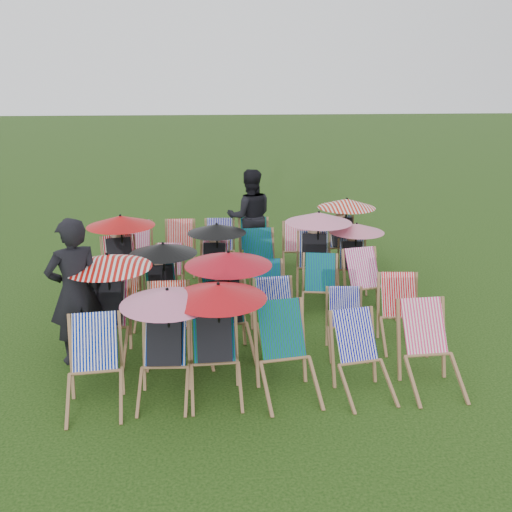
{
  "coord_description": "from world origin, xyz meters",
  "views": [
    {
      "loc": [
        -0.55,
        -8.21,
        3.64
      ],
      "look_at": [
        0.19,
        0.43,
        0.9
      ],
      "focal_mm": 40.0,
      "sensor_mm": 36.0,
      "label": 1
    }
  ],
  "objects": [
    {
      "name": "deckchair_0",
      "position": [
        -1.89,
        -2.29,
        0.49
      ],
      "size": [
        0.73,
        0.96,
        0.98
      ],
      "rotation": [
        0.0,
        0.0,
        0.09
      ],
      "color": "#8F6643",
      "rests_on": "ground"
    },
    {
      "name": "deckchair_17",
      "position": [
        1.97,
        0.1,
        0.49
      ],
      "size": [
        0.8,
        1.0,
        0.97
      ],
      "rotation": [
        0.0,
        0.0,
        0.19
      ],
      "color": "#8F6643",
      "rests_on": "ground"
    },
    {
      "name": "deckchair_6",
      "position": [
        -1.95,
        -0.99,
        0.73
      ],
      "size": [
        1.17,
        1.23,
        1.39
      ],
      "rotation": [
        0.0,
        0.0,
        -0.05
      ],
      "color": "#8F6643",
      "rests_on": "ground"
    },
    {
      "name": "deckchair_20",
      "position": [
        -0.46,
        1.26,
        0.64
      ],
      "size": [
        1.02,
        1.08,
        1.21
      ],
      "rotation": [
        0.0,
        0.0,
        -0.11
      ],
      "color": "#8F6643",
      "rests_on": "ground"
    },
    {
      "name": "deckchair_26",
      "position": [
        -0.35,
        2.41,
        0.48
      ],
      "size": [
        0.67,
        0.9,
        0.95
      ],
      "rotation": [
        0.0,
        0.0,
        -0.04
      ],
      "color": "#8F6643",
      "rests_on": "ground"
    },
    {
      "name": "deckchair_28",
      "position": [
        1.15,
        2.28,
        0.45
      ],
      "size": [
        0.67,
        0.88,
        0.9
      ],
      "rotation": [
        0.0,
        0.0,
        -0.1
      ],
      "color": "#8F6643",
      "rests_on": "ground"
    },
    {
      "name": "deckchair_12",
      "position": [
        -1.9,
        0.01,
        0.41
      ],
      "size": [
        0.59,
        0.79,
        0.81
      ],
      "rotation": [
        0.0,
        0.0,
        -0.08
      ],
      "color": "#8F6643",
      "rests_on": "ground"
    },
    {
      "name": "deckchair_11",
      "position": [
        2.12,
        -1.03,
        0.47
      ],
      "size": [
        0.7,
        0.91,
        0.93
      ],
      "rotation": [
        0.0,
        0.0,
        -0.1
      ],
      "color": "#8F6643",
      "rests_on": "ground"
    },
    {
      "name": "deckchair_25",
      "position": [
        -1.12,
        2.41,
        0.48
      ],
      "size": [
        0.65,
        0.89,
        0.95
      ],
      "rotation": [
        0.0,
        0.0,
        -0.02
      ],
      "color": "#8F6643",
      "rests_on": "ground"
    },
    {
      "name": "deckchair_8",
      "position": [
        -0.32,
        -1.05,
        0.74
      ],
      "size": [
        1.18,
        1.28,
        1.4
      ],
      "rotation": [
        0.0,
        0.0,
        0.18
      ],
      "color": "#8F6643",
      "rests_on": "ground"
    },
    {
      "name": "deckchair_29",
      "position": [
        2.12,
        2.47,
        0.71
      ],
      "size": [
        1.14,
        1.19,
        1.35
      ],
      "rotation": [
        0.0,
        0.0,
        0.03
      ],
      "color": "#8F6643",
      "rests_on": "ground"
    },
    {
      "name": "deckchair_15",
      "position": [
        0.33,
        -0.01,
        0.43
      ],
      "size": [
        0.6,
        0.82,
        0.87
      ],
      "rotation": [
        0.0,
        0.0,
        -0.03
      ],
      "color": "#8F6643",
      "rests_on": "ground"
    },
    {
      "name": "deckchair_7",
      "position": [
        -1.12,
        -1.13,
        0.47
      ],
      "size": [
        0.64,
        0.88,
        0.94
      ],
      "rotation": [
        0.0,
        0.0,
        0.02
      ],
      "color": "#8F6643",
      "rests_on": "ground"
    },
    {
      "name": "deckchair_23",
      "position": [
        2.0,
        1.27,
        0.61
      ],
      "size": [
        0.98,
        1.04,
        1.16
      ],
      "rotation": [
        0.0,
        0.0,
        -0.18
      ],
      "color": "#8F6643",
      "rests_on": "ground"
    },
    {
      "name": "deckchair_22",
      "position": [
        1.31,
        1.24,
        0.73
      ],
      "size": [
        1.16,
        1.24,
        1.38
      ],
      "rotation": [
        0.0,
        0.0,
        -0.15
      ],
      "color": "#8F6643",
      "rests_on": "ground"
    },
    {
      "name": "deckchair_3",
      "position": [
        0.34,
        -2.21,
        0.51
      ],
      "size": [
        0.81,
        1.03,
        1.03
      ],
      "rotation": [
        0.0,
        0.0,
        0.14
      ],
      "color": "#8F6643",
      "rests_on": "ground"
    },
    {
      "name": "person_left",
      "position": [
        -2.3,
        -1.14,
        0.98
      ],
      "size": [
        0.85,
        0.76,
        1.96
      ],
      "primitive_type": "imported",
      "rotation": [
        0.0,
        0.0,
        3.65
      ],
      "color": "black",
      "rests_on": "ground"
    },
    {
      "name": "deckchair_2",
      "position": [
        -0.5,
        -2.12,
        0.71
      ],
      "size": [
        1.13,
        1.19,
        1.35
      ],
      "rotation": [
        0.0,
        0.0,
        0.03
      ],
      "color": "#8F6643",
      "rests_on": "ground"
    },
    {
      "name": "deckchair_9",
      "position": [
        0.38,
        -1.03,
        0.46
      ],
      "size": [
        0.69,
        0.9,
        0.92
      ],
      "rotation": [
        0.0,
        0.0,
        0.1
      ],
      "color": "#8F6643",
      "rests_on": "ground"
    },
    {
      "name": "deckchair_18",
      "position": [
        -2.07,
        1.28,
        0.73
      ],
      "size": [
        1.16,
        1.27,
        1.38
      ],
      "rotation": [
        0.0,
        0.0,
        0.21
      ],
      "color": "#8F6643",
      "rests_on": "ground"
    },
    {
      "name": "person_rear",
      "position": [
        0.28,
        2.88,
        0.95
      ],
      "size": [
        0.96,
        0.76,
        1.91
      ],
      "primitive_type": "imported",
      "rotation": [
        0.0,
        0.0,
        3.18
      ],
      "color": "black",
      "rests_on": "ground"
    },
    {
      "name": "deckchair_4",
      "position": [
        1.23,
        -2.28,
        0.46
      ],
      "size": [
        0.75,
        0.94,
        0.93
      ],
      "rotation": [
        0.0,
        0.0,
        0.17
      ],
      "color": "#8F6643",
      "rests_on": "ground"
    },
    {
      "name": "ground",
      "position": [
        0.0,
        0.0,
        0.0
      ],
      "size": [
        100.0,
        100.0,
        0.0
      ],
      "primitive_type": "plane",
      "color": "black",
      "rests_on": "ground"
    },
    {
      "name": "deckchair_1",
      "position": [
        -1.09,
        -2.14,
        0.69
      ],
      "size": [
        1.1,
        1.15,
        1.31
      ],
      "rotation": [
        0.0,
        0.0,
        -0.05
      ],
      "color": "#8F6643",
      "rests_on": "ground"
    },
    {
      "name": "deckchair_24",
      "position": [
        -1.95,
        2.35,
        0.48
      ],
      "size": [
        0.64,
        0.89,
        0.96
      ],
      "rotation": [
        0.0,
        0.0,
        0.01
      ],
      "color": "#8F6643",
      "rests_on": "ground"
    },
    {
      "name": "deckchair_5",
      "position": [
        2.09,
        -2.22,
        0.5
      ],
      "size": [
        0.7,
        0.95,
        1.0
      ],
      "rotation": [
        0.0,
        0.0,
        0.05
      ],
      "color": "#8F6643",
      "rests_on": "ground"
    },
    {
      "name": "deckchair_27",
      "position": [
        0.33,
        2.37,
        0.48
      ],
      "size": [
        0.67,
        0.92,
        0.97
      ],
      "rotation": [
        0.0,
        0.0,
        -0.04
      ],
      "color": "#8F6643",
      "rests_on": "ground"
    },
    {
      "name": "deckchair_10",
      "position": [
        1.3,
        -1.19,
        0.41
      ],
      "size": [
        0.6,
        0.8,
        0.82
      ],
      "rotation": [
        0.0,
        0.0,
        -0.09
      ],
      "color": "#8F6643",
      "rests_on": "ground"
    },
    {
      "name": "deckchair_19",
      "position": [
        -1.27,
        1.2,
        0.41
      ],
      "size": [
        0.61,
        0.8,
        0.83
      ],
      "rotation": [
        0.0,
        0.0,
        -0.08
      ],
      "color": "#8F6643",
      "rests_on": "ground"
    },
    {
      "name": "deckchair_21",
      "position": [
        0.34,
        1.27,
        0.51
      ],
      "size": [
        0.74,
        0.99,
        1.02
      ],
      "rotation": [
        0.0,
        0.0,
        0.07
      ],
      "color": "#8F6643",
      "rests_on": "ground"
    },
    {
      "name": "deckchair_14",
      "position": [
        -0.33,
        0.12,
        0.45
      ],
      "size": [
        0.68,
        0.88,
        0.9
      ],
      "rotation": [
        0.0,
        0.0,
        0.11
      ],
      "color": "#8F6643",
      "rests_on": "ground"
    },
    {
      "name": "deckchair_16",
      "position": [
        1.17,
        0.07,
        0.46
      ],
      "size": [
        0.74,
        0.93,
        0.91
      ],
      "rotation": [
        0.0,
        0.0,
        -0.17
      ],
      "color": "#8F6643",
      "rests_on": "ground"
    },
    {
      "name": "deckchair_13",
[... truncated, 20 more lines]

